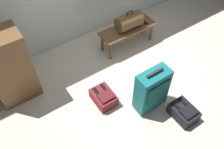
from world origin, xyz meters
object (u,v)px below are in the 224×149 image
cell_phone (144,22)px  suitcase_upright_teal (152,89)px  side_cabinet (9,68)px  duffel_bag_brown (129,21)px  bench (128,31)px  backpack_maroon (104,97)px  backpack_dark (184,112)px

cell_phone → suitcase_upright_teal: (-0.84, -1.20, -0.01)m
suitcase_upright_teal → side_cabinet: size_ratio=0.66×
duffel_bag_brown → suitcase_upright_teal: 1.35m
bench → backpack_maroon: size_ratio=2.63×
bench → duffel_bag_brown: size_ratio=2.27×
bench → backpack_dark: (-0.23, -1.64, -0.23)m
duffel_bag_brown → backpack_dark: (-0.25, -1.64, -0.41)m
backpack_dark → suitcase_upright_teal: bearing=124.5°
duffel_bag_brown → backpack_maroon: duffel_bag_brown is taller
bench → backpack_dark: size_ratio=2.63×
cell_phone → duffel_bag_brown: bearing=173.7°
duffel_bag_brown → backpack_maroon: bearing=-141.9°
cell_phone → suitcase_upright_teal: size_ratio=0.20×
bench → backpack_dark: bench is taller
cell_phone → backpack_dark: bearing=-109.3°
backpack_maroon → suitcase_upright_teal: bearing=-40.1°
bench → suitcase_upright_teal: 1.34m
cell_phone → side_cabinet: bearing=178.1°
backpack_maroon → cell_phone: bearing=29.9°
backpack_maroon → duffel_bag_brown: bearing=38.1°
backpack_maroon → backpack_dark: bearing=-46.7°
backpack_dark → side_cabinet: side_cabinet is taller
duffel_bag_brown → suitcase_upright_teal: (-0.53, -1.24, -0.13)m
bench → cell_phone: (0.33, -0.03, 0.06)m
bench → duffel_bag_brown: duffel_bag_brown is taller
backpack_dark → side_cabinet: bearing=136.1°
bench → duffel_bag_brown: bearing=0.0°
cell_phone → backpack_maroon: size_ratio=0.38×
suitcase_upright_teal → cell_phone: bearing=55.0°
suitcase_upright_teal → backpack_maroon: size_ratio=1.92×
backpack_maroon → backpack_dark: (0.78, -0.83, 0.00)m
bench → backpack_maroon: 1.32m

